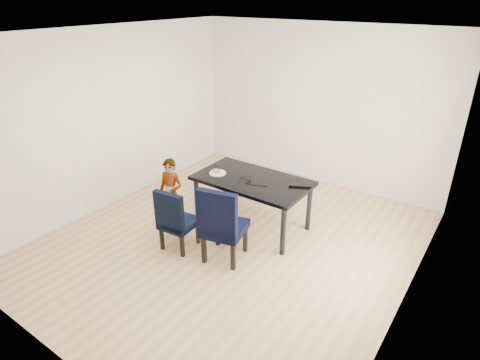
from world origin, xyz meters
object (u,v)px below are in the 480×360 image
Objects in this scene: dining_table at (252,203)px; chair_left at (179,218)px; plate at (218,173)px; laptop at (301,183)px; child at (171,193)px; chair_right at (225,222)px.

chair_left is at bearing -116.36° from dining_table.
laptop is at bearing 17.56° from plate.
chair_left is 0.92m from plate.
dining_table is 1.55× the size of child.
laptop reaches higher than dining_table.
dining_table is 1.16m from child.
dining_table is at bearing 57.81° from chair_left.
dining_table is 0.77m from laptop.
chair_right is 3.27× the size of laptop.
chair_right reaches higher than plate.
plate is at bearing 119.31° from chair_right.
child reaches higher than dining_table.
child is at bearing -145.63° from dining_table.
child is at bearing -130.08° from plate.
chair_right is (0.64, 0.16, 0.08)m from chair_left.
chair_right is 0.99m from plate.
laptop is at bearing 52.10° from chair_right.
plate is (-0.51, -0.13, 0.38)m from dining_table.
laptop reaches higher than plate.
child is (-1.09, 0.19, -0.00)m from chair_right.
plate is at bearing 85.46° from chair_left.
laptop is (0.63, 0.23, 0.39)m from dining_table.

